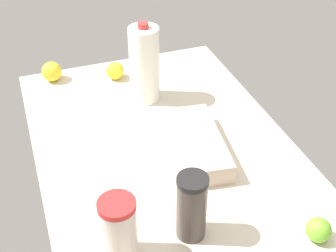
# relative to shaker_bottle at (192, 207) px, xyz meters

# --- Properties ---
(countertop) EXTENTS (1.20, 0.76, 0.03)m
(countertop) POSITION_rel_shaker_bottle_xyz_m (0.31, -0.05, -0.11)
(countertop) COLOR beige
(countertop) RESTS_ON ground
(shaker_bottle) EXTENTS (0.07, 0.07, 0.18)m
(shaker_bottle) POSITION_rel_shaker_bottle_xyz_m (0.00, 0.00, 0.00)
(shaker_bottle) COLOR #3F3631
(shaker_bottle) RESTS_ON countertop
(tumbler_cup) EXTENTS (0.09, 0.09, 0.18)m
(tumbler_cup) POSITION_rel_shaker_bottle_xyz_m (-0.01, 0.18, -0.00)
(tumbler_cup) COLOR beige
(tumbler_cup) RESTS_ON countertop
(egg_carton) EXTENTS (0.32, 0.15, 0.06)m
(egg_carton) POSITION_rel_shaker_bottle_xyz_m (0.28, -0.14, -0.06)
(egg_carton) COLOR beige
(egg_carton) RESTS_ON countertop
(milk_jug) EXTENTS (0.10, 0.10, 0.28)m
(milk_jug) POSITION_rel_shaker_bottle_xyz_m (0.61, -0.08, 0.04)
(milk_jug) COLOR white
(milk_jug) RESTS_ON countertop
(lemon_by_jug) EXTENTS (0.07, 0.07, 0.07)m
(lemon_by_jug) POSITION_rel_shaker_bottle_xyz_m (0.84, 0.21, -0.06)
(lemon_by_jug) COLOR yellow
(lemon_by_jug) RESTS_ON countertop
(lemon_far_back) EXTENTS (0.06, 0.06, 0.06)m
(lemon_far_back) POSITION_rel_shaker_bottle_xyz_m (0.78, -0.01, -0.06)
(lemon_far_back) COLOR yellow
(lemon_far_back) RESTS_ON countertop
(lime_loose) EXTENTS (0.06, 0.06, 0.06)m
(lime_loose) POSITION_rel_shaker_bottle_xyz_m (-0.12, -0.28, -0.06)
(lime_loose) COLOR #6CB72D
(lime_loose) RESTS_ON countertop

